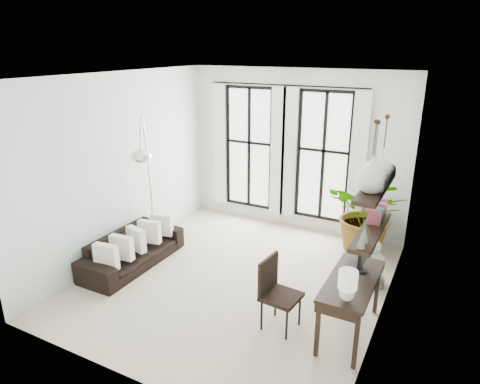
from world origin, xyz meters
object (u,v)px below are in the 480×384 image
Objects in this scene: sofa at (133,249)px; desk at (351,285)px; buddha at (372,266)px; arc_lamp at (145,153)px; plant at (369,214)px; desk_chair at (275,289)px.

desk is at bearing -92.60° from sofa.
buddha reaches higher than sofa.
arc_lamp is at bearing 171.30° from desk.
buddha is at bearing -74.09° from plant.
plant is at bearing 30.51° from arc_lamp.
buddha is (3.77, 1.23, 0.04)m from sofa.
arc_lamp reaches higher than desk_chair.
buddha is (0.02, 1.42, -0.42)m from desk.
desk is 3.87m from arc_lamp.
plant is at bearing 96.67° from desk.
sofa is 0.77× the size of arc_lamp.
plant is at bearing 105.91° from buddha.
arc_lamp is at bearing -15.51° from sofa.
desk_chair reaches higher than sofa.
sofa is 2.87m from desk_chair.
plant is 1.96× the size of buddha.
arc_lamp is at bearing -166.77° from buddha.
desk is (3.74, -0.19, 0.46)m from sofa.
sofa is at bearing -145.83° from plant.
desk_chair reaches higher than buddha.
sofa is at bearing 177.47° from desk_chair.
plant reaches higher than desk_chair.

